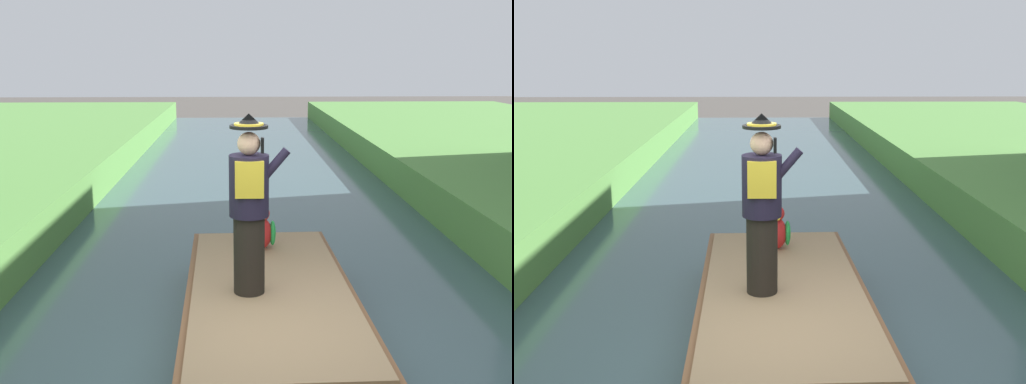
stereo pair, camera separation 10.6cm
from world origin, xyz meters
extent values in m
cube|color=brown|center=(0.00, 0.86, 0.38)|extent=(1.89, 4.24, 0.56)
cube|color=#997A56|center=(0.00, 0.86, 0.69)|extent=(1.74, 3.90, 0.05)
cylinder|color=black|center=(-0.23, 0.71, 1.12)|extent=(0.32, 0.32, 0.82)
cylinder|color=black|center=(-0.23, 0.71, 1.84)|extent=(0.40, 0.40, 0.62)
cube|color=gold|center=(-0.23, 0.52, 1.94)|extent=(0.28, 0.06, 0.36)
sphere|color=#DBA884|center=(-0.23, 0.71, 2.27)|extent=(0.23, 0.23, 0.23)
cylinder|color=black|center=(-0.23, 0.71, 2.43)|extent=(0.38, 0.38, 0.03)
cone|color=black|center=(-0.23, 0.71, 2.50)|extent=(0.26, 0.26, 0.12)
cylinder|color=gold|center=(-0.23, 0.71, 2.46)|extent=(0.29, 0.29, 0.02)
cylinder|color=black|center=(-0.01, 0.67, 2.02)|extent=(0.38, 0.09, 0.43)
cube|color=black|center=(-0.10, 0.65, 2.26)|extent=(0.03, 0.08, 0.15)
ellipsoid|color=red|center=(-0.04, 2.12, 0.91)|extent=(0.26, 0.32, 0.40)
sphere|color=red|center=(-0.04, 2.08, 1.18)|extent=(0.20, 0.20, 0.20)
cone|color=yellow|center=(-0.04, 1.98, 1.17)|extent=(0.09, 0.09, 0.09)
ellipsoid|color=green|center=(-0.18, 2.12, 0.91)|extent=(0.08, 0.20, 0.32)
ellipsoid|color=green|center=(0.10, 2.12, 0.91)|extent=(0.08, 0.20, 0.32)
camera|label=1|loc=(-0.36, -5.05, 3.12)|focal=41.55mm
camera|label=2|loc=(-0.26, -5.06, 3.12)|focal=41.55mm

